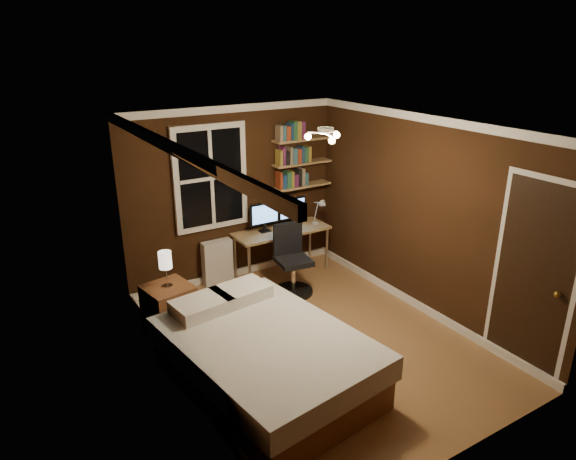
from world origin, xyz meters
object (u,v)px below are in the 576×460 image
nightstand (170,310)px  desk (282,234)px  bedside_lamp (166,269)px  monitor_left (265,217)px  radiator (217,262)px  monitor_right (292,212)px  office_chair (292,267)px  bed (265,358)px  desk_lamp (319,211)px

nightstand → desk: bearing=11.3°
bedside_lamp → nightstand: bearing=0.0°
bedside_lamp → monitor_left: 1.98m
monitor_left → radiator: bearing=171.9°
monitor_right → office_chair: bearing=-121.7°
bed → bedside_lamp: 1.60m
desk → office_chair: bearing=-108.0°
bed → nightstand: bed is taller
nightstand → desk_lamp: size_ratio=1.44×
monitor_left → monitor_right: 0.47m
bedside_lamp → office_chair: 1.89m
bedside_lamp → desk_lamp: 2.68m
radiator → monitor_right: bearing=-4.9°
nightstand → radiator: bearing=32.6°
bed → desk_lamp: size_ratio=5.30×
monitor_left → bed: bearing=-119.1°
desk_lamp → bed: bearing=-134.9°
monitor_right → desk_lamp: 0.40m
radiator → monitor_right: monitor_right is taller
radiator → monitor_right: 1.33m
desk → monitor_left: (-0.24, 0.07, 0.28)m
bed → radiator: size_ratio=3.59×
bedside_lamp → desk_lamp: desk_lamp is taller
radiator → desk_lamp: bearing=-10.8°
bed → office_chair: (1.32, 1.61, 0.06)m
monitor_left → office_chair: size_ratio=0.47×
nightstand → desk_lamp: desk_lamp is taller
radiator → desk: desk is taller
nightstand → monitor_left: bearing=15.9°
office_chair → bedside_lamp: bearing=-166.6°
bedside_lamp → monitor_left: monitor_left is taller
desk → monitor_left: size_ratio=3.16×
bed → radiator: 2.46m
nightstand → monitor_left: size_ratio=1.38×
bed → desk_lamp: bearing=37.4°
desk_lamp → office_chair: size_ratio=0.45×
office_chair → monitor_left: bearing=101.1°
nightstand → desk: (2.02, 0.80, 0.31)m
nightstand → desk: desk is taller
monitor_right → office_chair: monitor_right is taller
nightstand → monitor_right: monitor_right is taller
bed → office_chair: bearing=43.0°
bed → radiator: bearing=69.4°
desk_lamp → office_chair: 1.07m
desk_lamp → office_chair: (-0.78, -0.50, -0.54)m
radiator → monitor_left: monitor_left is taller
desk_lamp → office_chair: desk_lamp is taller
nightstand → monitor_left: 2.06m
nightstand → radiator: (1.05, 0.97, 0.01)m
bedside_lamp → office_chair: (1.81, 0.18, -0.48)m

